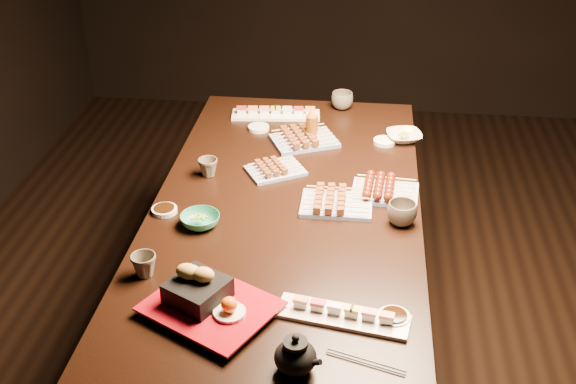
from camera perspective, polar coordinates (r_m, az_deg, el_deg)
The scene contains 23 objects.
ground at distance 2.93m, azimuth 6.38°, elevation -13.44°, with size 5.00×5.00×0.00m, color black.
dining_table at distance 2.65m, azimuth -0.12°, elevation -7.95°, with size 0.90×1.80×0.75m, color black.
sushi_platter_near at distance 1.95m, azimuth 4.37°, elevation -9.42°, with size 0.36×0.10×0.04m, color white, non-canonical shape.
sushi_platter_far at distance 3.06m, azimuth -0.97°, elevation 6.38°, with size 0.37×0.10×0.05m, color white, non-canonical shape.
yakitori_plate_center at distance 2.62m, azimuth -1.00°, elevation 2.06°, with size 0.20×0.14×0.05m, color #828EB6, non-canonical shape.
yakitori_plate_right at distance 2.41m, azimuth 3.86°, elevation -0.56°, with size 0.24×0.17×0.06m, color #828EB6, non-canonical shape.
yakitori_plate_left at distance 2.84m, azimuth 1.30°, elevation 4.49°, with size 0.24×0.18×0.06m, color #828EB6, non-canonical shape.
tsukune_plate at distance 2.50m, azimuth 7.68°, elevation 0.35°, with size 0.23×0.16×0.06m, color #828EB6, non-canonical shape.
edamame_bowl_green at distance 2.33m, azimuth -6.95°, elevation -2.24°, with size 0.13×0.13×0.04m, color #2D896A.
edamame_bowl_cream at distance 2.90m, azimuth 9.15°, elevation 4.36°, with size 0.14×0.14×0.03m, color beige.
tempura_tray at distance 1.95m, azimuth -6.19°, elevation -8.09°, with size 0.33×0.26×0.12m, color black, non-canonical shape.
teacup_near_left at distance 2.13m, azimuth -11.31°, elevation -5.70°, with size 0.07×0.07×0.07m, color #524A3F.
teacup_mid_right at distance 2.34m, azimuth 8.99°, elevation -1.69°, with size 0.10×0.10×0.08m, color #524A3F.
teacup_far_left at distance 2.61m, azimuth -6.34°, elevation 1.94°, with size 0.07×0.07×0.07m, color #524A3F.
teacup_far_right at distance 3.14m, azimuth 4.30°, elevation 7.21°, with size 0.09×0.09×0.07m, color #524A3F.
teapot at distance 1.78m, azimuth 0.59°, elevation -12.61°, with size 0.12×0.12×0.10m, color black, non-canonical shape.
condiment_bottle at distance 2.83m, azimuth 1.90°, elevation 5.36°, with size 0.05×0.05×0.14m, color #673A0D.
sauce_dish_west at distance 2.42m, azimuth -9.73°, elevation -1.42°, with size 0.09×0.09×0.01m, color white.
sauce_dish_east at distance 2.86m, azimuth 7.63°, elevation 3.98°, with size 0.09×0.09×0.02m, color white.
sauce_dish_se at distance 1.97m, azimuth 8.35°, elevation -9.78°, with size 0.09×0.09×0.02m, color white.
sauce_dish_nw at distance 2.95m, azimuth -2.34°, elevation 5.09°, with size 0.09×0.09×0.02m, color white.
chopsticks_near at distance 1.97m, azimuth -6.45°, elevation -9.74°, with size 0.23×0.02×0.01m, color black, non-canonical shape.
chopsticks_se at distance 1.84m, azimuth 6.16°, elevation -13.20°, with size 0.20×0.02×0.01m, color black, non-canonical shape.
Camera 1 is at (-0.08, -2.12, 2.01)m, focal length 45.00 mm.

